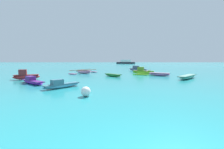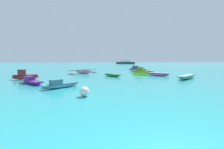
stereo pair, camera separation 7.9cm
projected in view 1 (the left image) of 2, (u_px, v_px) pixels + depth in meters
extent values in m
ellipsoid|color=#53ACCE|center=(62.00, 86.00, 10.72)|extent=(2.34, 2.46, 0.30)
cube|color=#3A6B7E|center=(62.00, 84.00, 10.71)|extent=(2.17, 2.28, 0.08)
cube|color=#3A6B7E|center=(57.00, 82.00, 10.43)|extent=(0.90, 0.91, 0.33)
ellipsoid|color=green|center=(113.00, 75.00, 17.97)|extent=(2.17, 2.19, 0.31)
cube|color=#1F5C2B|center=(113.00, 74.00, 17.96)|extent=(2.02, 2.03, 0.08)
ellipsoid|color=purple|center=(33.00, 82.00, 12.49)|extent=(2.95, 2.65, 0.29)
cube|color=#4F1F70|center=(33.00, 81.00, 12.48)|extent=(2.73, 2.45, 0.08)
cube|color=#4F1F70|center=(31.00, 78.00, 12.73)|extent=(1.05, 1.01, 0.32)
ellipsoid|color=slate|center=(138.00, 70.00, 26.61)|extent=(3.10, 3.32, 0.45)
cube|color=#444B61|center=(138.00, 69.00, 26.59)|extent=(2.87, 3.07, 0.08)
cube|color=#444B61|center=(136.00, 67.00, 26.92)|extent=(1.15, 1.19, 0.49)
ellipsoid|color=#96E72D|center=(143.00, 72.00, 21.10)|extent=(3.06, 1.67, 0.47)
cube|color=olive|center=(143.00, 71.00, 21.08)|extent=(2.82, 1.56, 0.08)
cube|color=olive|center=(141.00, 69.00, 21.20)|extent=(0.96, 0.72, 0.52)
cylinder|color=brown|center=(148.00, 71.00, 20.80)|extent=(1.45, 3.25, 0.07)
cylinder|color=brown|center=(138.00, 70.00, 21.35)|extent=(1.45, 3.25, 0.07)
ellipsoid|color=#96E72D|center=(146.00, 72.00, 22.71)|extent=(2.09, 1.05, 0.20)
ellipsoid|color=#96E72D|center=(141.00, 74.00, 19.51)|extent=(2.09, 1.05, 0.20)
ellipsoid|color=#BC7CB8|center=(159.00, 74.00, 18.69)|extent=(2.64, 2.00, 0.38)
cube|color=#745172|center=(159.00, 73.00, 18.68)|extent=(2.45, 1.87, 0.08)
ellipsoid|color=#E696C2|center=(84.00, 72.00, 22.00)|extent=(2.67, 2.04, 0.49)
cube|color=gray|center=(84.00, 70.00, 21.98)|extent=(2.47, 1.90, 0.08)
cylinder|color=brown|center=(87.00, 70.00, 21.63)|extent=(2.41, 3.59, 0.07)
cylinder|color=brown|center=(80.00, 70.00, 22.32)|extent=(2.41, 3.59, 0.07)
ellipsoid|color=#E696C2|center=(93.00, 72.00, 23.78)|extent=(1.56, 1.12, 0.20)
ellipsoid|color=#E696C2|center=(72.00, 74.00, 20.24)|extent=(1.56, 1.12, 0.20)
ellipsoid|color=#4FBAA0|center=(187.00, 77.00, 15.90)|extent=(3.41, 3.49, 0.37)
cube|color=#387365|center=(187.00, 76.00, 15.88)|extent=(3.16, 3.23, 0.08)
ellipsoid|color=#B7292E|center=(26.00, 77.00, 15.32)|extent=(2.54, 1.55, 0.49)
cube|color=maroon|center=(26.00, 75.00, 15.30)|extent=(2.34, 1.45, 0.08)
cube|color=maroon|center=(23.00, 72.00, 15.16)|extent=(0.85, 0.79, 0.53)
sphere|color=white|center=(86.00, 92.00, 8.17)|extent=(0.54, 0.54, 0.54)
cube|color=#2D333D|center=(126.00, 63.00, 74.83)|extent=(9.27, 2.04, 0.93)
cube|color=white|center=(126.00, 61.00, 74.74)|extent=(5.10, 1.73, 1.11)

